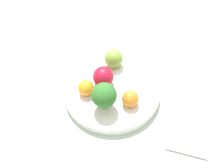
# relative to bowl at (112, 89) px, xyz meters

# --- Properties ---
(ground_plane) EXTENTS (6.00, 6.00, 0.00)m
(ground_plane) POSITION_rel_bowl_xyz_m (0.00, 0.00, -0.03)
(ground_plane) COLOR gray
(table_surface) EXTENTS (1.20, 1.20, 0.02)m
(table_surface) POSITION_rel_bowl_xyz_m (0.00, 0.00, -0.02)
(table_surface) COLOR #B2C6B2
(table_surface) RESTS_ON ground_plane
(bowl) EXTENTS (0.25, 0.25, 0.03)m
(bowl) POSITION_rel_bowl_xyz_m (0.00, 0.00, 0.00)
(bowl) COLOR white
(bowl) RESTS_ON table_surface
(broccoli) EXTENTS (0.06, 0.06, 0.07)m
(broccoli) POSITION_rel_bowl_xyz_m (-0.05, -0.04, 0.06)
(broccoli) COLOR #99C17A
(broccoli) RESTS_ON bowl
(apple_red) EXTENTS (0.05, 0.05, 0.05)m
(apple_red) POSITION_rel_bowl_xyz_m (-0.01, 0.02, 0.04)
(apple_red) COLOR #B7142D
(apple_red) RESTS_ON bowl
(apple_green) EXTENTS (0.05, 0.05, 0.05)m
(apple_green) POSITION_rel_bowl_xyz_m (0.05, 0.06, 0.04)
(apple_green) COLOR olive
(apple_green) RESTS_ON bowl
(orange_front) EXTENTS (0.04, 0.04, 0.04)m
(orange_front) POSITION_rel_bowl_xyz_m (-0.00, -0.07, 0.03)
(orange_front) COLOR orange
(orange_front) RESTS_ON bowl
(orange_back) EXTENTS (0.04, 0.04, 0.04)m
(orange_back) POSITION_rel_bowl_xyz_m (-0.06, 0.02, 0.03)
(orange_back) COLOR orange
(orange_back) RESTS_ON bowl
(spoon) EXTENTS (0.06, 0.08, 0.01)m
(spoon) POSITION_rel_bowl_xyz_m (0.02, -0.23, -0.01)
(spoon) COLOR silver
(spoon) RESTS_ON table_surface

